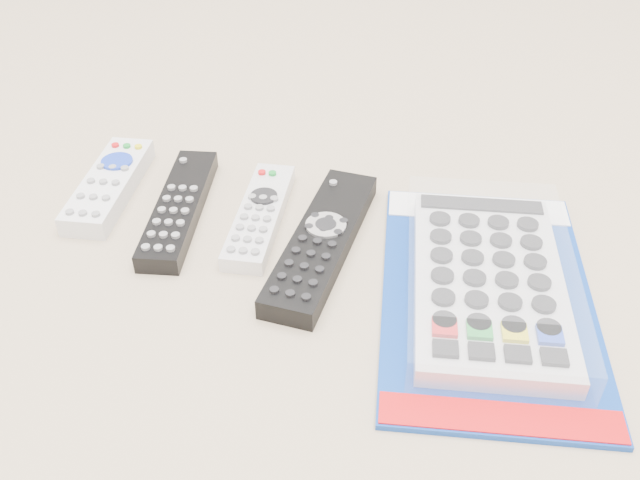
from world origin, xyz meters
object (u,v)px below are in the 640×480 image
(remote_slim_black, at_px, (179,208))
(remote_silver_dvd, at_px, (260,215))
(jumbo_remote_packaged, at_px, (489,280))
(remote_large_black, at_px, (322,241))
(remote_small_grey, at_px, (109,185))

(remote_slim_black, relative_size, remote_silver_dvd, 1.14)
(remote_slim_black, height_order, remote_silver_dvd, remote_slim_black)
(remote_slim_black, relative_size, jumbo_remote_packaged, 0.58)
(remote_silver_dvd, xyz_separation_m, remote_large_black, (0.08, -0.03, 0.00))
(remote_small_grey, bearing_deg, jumbo_remote_packaged, -15.70)
(remote_small_grey, distance_m, remote_large_black, 0.26)
(remote_small_grey, height_order, remote_large_black, same)
(remote_slim_black, distance_m, remote_silver_dvd, 0.09)
(remote_small_grey, height_order, jumbo_remote_packaged, jumbo_remote_packaged)
(remote_small_grey, distance_m, remote_silver_dvd, 0.18)
(remote_large_black, relative_size, jumbo_remote_packaged, 0.66)
(remote_silver_dvd, bearing_deg, remote_slim_black, -178.84)
(remote_silver_dvd, bearing_deg, jumbo_remote_packaged, -18.40)
(remote_slim_black, xyz_separation_m, jumbo_remote_packaged, (0.34, -0.04, 0.01))
(jumbo_remote_packaged, bearing_deg, remote_large_black, 162.88)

